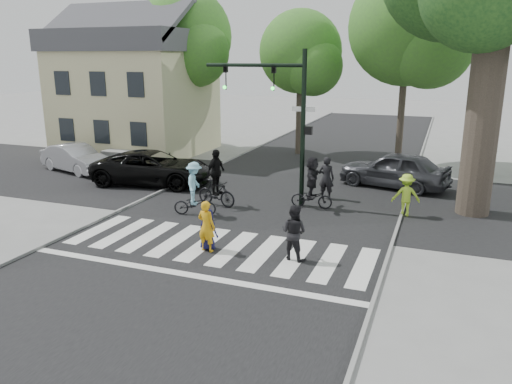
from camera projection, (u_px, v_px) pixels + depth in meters
ground at (204, 258)px, 14.62m from camera, size 120.00×120.00×0.00m
road_stem at (262, 211)px, 19.13m from camera, size 10.00×70.00×0.01m
road_cross at (286, 192)px, 21.84m from camera, size 70.00×10.00×0.01m
curb_left at (149, 197)px, 20.85m from camera, size 0.10×70.00×0.10m
curb_right at (398, 225)px, 17.38m from camera, size 0.10×70.00×0.10m
crosswalk at (213, 250)px, 15.22m from camera, size 10.00×3.85×0.01m
traffic_signal at (282, 106)px, 19.07m from camera, size 4.45×0.29×6.00m
bg_tree_0 at (122, 50)px, 32.16m from camera, size 5.46×5.20×8.97m
bg_tree_1 at (187, 40)px, 29.83m from camera, size 6.09×5.80×9.80m
bg_tree_2 at (304, 56)px, 28.70m from camera, size 5.04×4.80×8.40m
bg_tree_3 at (413, 31)px, 25.10m from camera, size 6.30×6.00×10.20m
house at (136, 89)px, 30.18m from camera, size 8.40×8.10×8.82m
pedestrian_woman at (206, 226)px, 14.95m from camera, size 0.63×0.46×1.59m
pedestrian_child at (208, 229)px, 15.13m from camera, size 0.69×0.51×1.29m
pedestrian_adult at (294, 232)px, 14.35m from camera, size 0.92×0.78×1.65m
cyclist_left at (195, 192)px, 18.41m from camera, size 1.67×1.14×2.01m
cyclist_mid at (216, 183)px, 19.53m from camera, size 1.79×1.11×2.26m
cyclist_right at (312, 185)px, 19.27m from camera, size 1.64×1.53×2.03m
car_suv at (153, 168)px, 22.95m from camera, size 5.87×3.38×1.54m
car_silver at (76, 158)px, 25.47m from camera, size 4.51×2.64×1.40m
car_grey at (394, 170)px, 22.36m from camera, size 5.16×3.03×1.65m
bystander_hivis at (406, 195)px, 18.33m from camera, size 1.12×0.79×1.59m
bystander_dark at (326, 178)px, 20.51m from camera, size 0.68×0.48×1.78m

